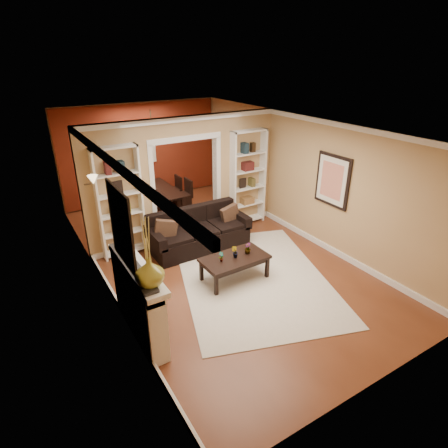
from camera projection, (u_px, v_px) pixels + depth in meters
floor at (213, 255)px, 7.89m from camera, size 8.00×8.00×0.00m
ceiling at (211, 125)px, 6.76m from camera, size 8.00×8.00×0.00m
wall_back at (141, 153)px, 10.43m from camera, size 8.00×0.00×8.00m
wall_front at (387, 300)px, 4.22m from camera, size 8.00×0.00×8.00m
wall_left at (96, 219)px, 6.27m from camera, size 0.00×8.00×8.00m
wall_right at (299, 177)px, 8.39m from camera, size 0.00×8.00×8.00m
partition_wall at (185, 179)px, 8.26m from camera, size 4.50×0.15×2.70m
red_back_panel at (142, 154)px, 10.42m from camera, size 4.44×0.04×2.64m
dining_window at (142, 146)px, 10.30m from camera, size 0.78×0.03×0.98m
area_rug at (253, 277)px, 7.10m from camera, size 3.62×4.29×0.01m
sofa at (199, 230)px, 8.02m from camera, size 2.17×0.94×0.85m
pillow_left at (165, 230)px, 7.56m from camera, size 0.46×0.23×0.44m
pillow_right at (230, 215)px, 8.29m from camera, size 0.42×0.15×0.41m
coffee_table at (235, 268)px, 6.97m from camera, size 1.25×0.70×0.47m
plant_left at (221, 257)px, 6.70m from camera, size 0.12×0.09×0.19m
plant_center at (235, 252)px, 6.83m from camera, size 0.14×0.15×0.21m
plant_right at (248, 248)px, 6.96m from camera, size 0.13×0.13×0.21m
bookshelf_left at (120, 203)px, 7.48m from camera, size 0.90×0.30×2.30m
bookshelf_right at (247, 178)px, 8.94m from camera, size 0.90×0.30×2.30m
fireplace at (140, 300)px, 5.50m from camera, size 0.32×1.70×1.16m
vase at (149, 272)px, 4.73m from camera, size 0.39×0.39×0.40m
mirror at (121, 227)px, 4.92m from camera, size 0.03×0.95×1.10m
wall_sconce at (90, 182)px, 6.54m from camera, size 0.18×0.18×0.22m
framed_art at (332, 181)px, 7.51m from camera, size 0.04×0.85×1.05m
dining_table at (157, 200)px, 9.93m from camera, size 1.80×1.01×0.63m
dining_chair_nw at (141, 203)px, 9.38m from camera, size 0.46×0.46×0.90m
dining_chair_ne at (181, 196)px, 9.90m from camera, size 0.53×0.53×0.88m
dining_chair_sw at (133, 197)px, 9.86m from camera, size 0.43×0.43×0.83m
dining_chair_se at (172, 190)px, 10.38m from camera, size 0.44×0.44×0.81m
chandelier at (157, 137)px, 9.14m from camera, size 0.50×0.50×0.30m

